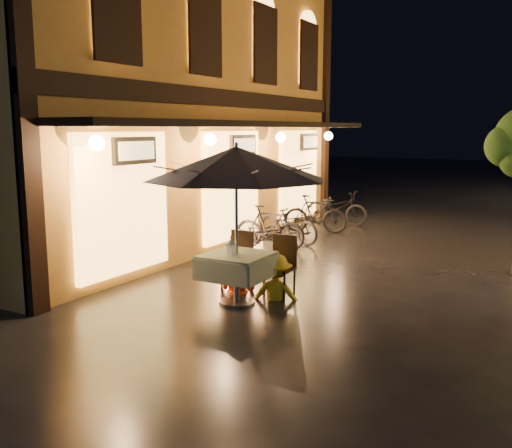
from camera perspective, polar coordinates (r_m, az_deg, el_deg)
The scene contains 14 objects.
ground at distance 7.94m, azimuth 3.68°, elevation -10.05°, with size 90.00×90.00×0.00m, color black.
west_building at distance 14.03m, azimuth -10.68°, elevation 13.68°, with size 5.90×11.40×7.40m.
cafe_table at distance 8.72m, azimuth -1.94°, elevation -4.22°, with size 0.99×0.99×0.78m.
patio_umbrella at distance 8.48m, azimuth -2.00°, elevation 6.08°, with size 2.78×2.78×2.46m.
cafe_chair_left at distance 9.54m, azimuth -1.69°, elevation -3.31°, with size 0.42×0.42×0.97m.
cafe_chair_right at distance 9.17m, azimuth 2.60°, elevation -3.86°, with size 0.42×0.42×0.97m.
table_lantern at distance 8.51m, azimuth -2.50°, elevation -2.28°, with size 0.16×0.16×0.25m.
person_orange at distance 9.32m, azimuth -1.85°, elevation -2.38°, with size 0.71×0.56×1.47m, color red.
person_yellow at distance 8.94m, azimuth 2.04°, elevation -3.21°, with size 0.89×0.51×1.38m, color yellow.
bicycle_0 at distance 11.87m, azimuth 0.71°, elevation -1.30°, with size 0.57×1.63×0.86m, color black.
bicycle_1 at distance 12.64m, azimuth 1.37°, elevation -0.33°, with size 0.46×1.64×0.99m, color black.
bicycle_2 at distance 13.39m, azimuth 3.24°, elevation 0.02°, with size 0.60×1.71×0.90m, color black.
bicycle_3 at distance 14.71m, azimuth 5.95°, elevation 1.00°, with size 0.46×1.62×0.98m, color black.
bicycle_4 at distance 16.08m, azimuth 8.03°, elevation 1.62°, with size 0.63×1.80×0.94m, color black.
Camera 1 is at (3.22, -6.75, 2.66)m, focal length 40.00 mm.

